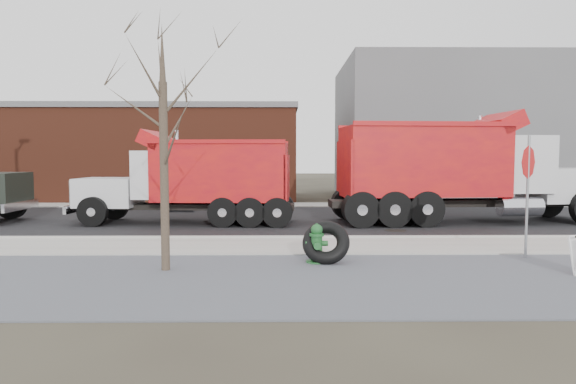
{
  "coord_description": "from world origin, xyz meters",
  "views": [
    {
      "loc": [
        -0.7,
        -13.44,
        2.45
      ],
      "look_at": [
        -0.54,
        1.63,
        1.4
      ],
      "focal_mm": 32.0,
      "sensor_mm": 36.0,
      "label": 1
    }
  ],
  "objects_px": {
    "truck_tire": "(326,242)",
    "stop_sign": "(528,176)",
    "dump_truck_red_a": "(457,168)",
    "dump_truck_red_b": "(195,177)",
    "fire_hydrant": "(317,245)"
  },
  "relations": [
    {
      "from": "fire_hydrant",
      "to": "dump_truck_red_a",
      "type": "height_order",
      "value": "dump_truck_red_a"
    },
    {
      "from": "truck_tire",
      "to": "stop_sign",
      "type": "height_order",
      "value": "stop_sign"
    },
    {
      "from": "truck_tire",
      "to": "dump_truck_red_a",
      "type": "xyz_separation_m",
      "value": [
        5.43,
        7.17,
        1.56
      ]
    },
    {
      "from": "dump_truck_red_a",
      "to": "dump_truck_red_b",
      "type": "height_order",
      "value": "dump_truck_red_a"
    },
    {
      "from": "fire_hydrant",
      "to": "truck_tire",
      "type": "bearing_deg",
      "value": 13.01
    },
    {
      "from": "dump_truck_red_a",
      "to": "dump_truck_red_b",
      "type": "bearing_deg",
      "value": 177.27
    },
    {
      "from": "truck_tire",
      "to": "dump_truck_red_a",
      "type": "bearing_deg",
      "value": 52.89
    },
    {
      "from": "stop_sign",
      "to": "dump_truck_red_b",
      "type": "distance_m",
      "value": 11.07
    },
    {
      "from": "stop_sign",
      "to": "truck_tire",
      "type": "bearing_deg",
      "value": 163.91
    },
    {
      "from": "dump_truck_red_b",
      "to": "stop_sign",
      "type": "bearing_deg",
      "value": 146.97
    },
    {
      "from": "truck_tire",
      "to": "dump_truck_red_a",
      "type": "distance_m",
      "value": 9.13
    },
    {
      "from": "fire_hydrant",
      "to": "truck_tire",
      "type": "distance_m",
      "value": 0.23
    },
    {
      "from": "truck_tire",
      "to": "stop_sign",
      "type": "distance_m",
      "value": 5.07
    },
    {
      "from": "dump_truck_red_b",
      "to": "fire_hydrant",
      "type": "bearing_deg",
      "value": 122.26
    },
    {
      "from": "truck_tire",
      "to": "dump_truck_red_b",
      "type": "xyz_separation_m",
      "value": [
        -4.15,
        6.93,
        1.21
      ]
    }
  ]
}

